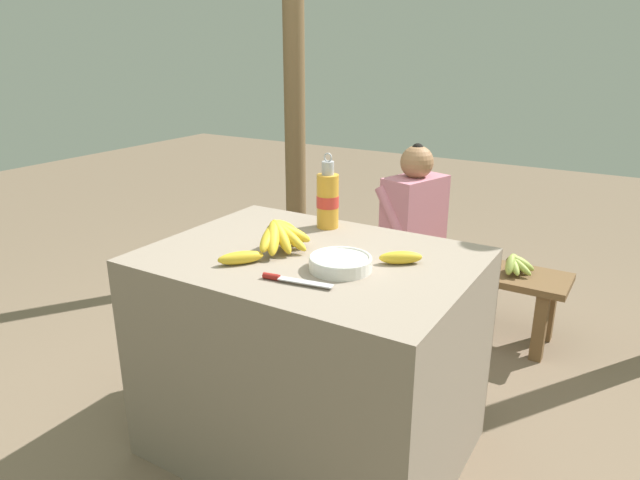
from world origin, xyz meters
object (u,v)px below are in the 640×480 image
serving_bowl (340,262)px  knife (287,279)px  loose_banana_side (401,258)px  wooden_bench (442,271)px  banana_bunch_green (517,263)px  seated_vendor (407,221)px  support_post_near (295,100)px  loose_banana_front (241,258)px  water_bottle (328,199)px  banana_bunch_ripe (281,234)px

serving_bowl → knife: (-0.09, -0.18, -0.02)m
serving_bowl → loose_banana_side: size_ratio=1.42×
wooden_bench → banana_bunch_green: (0.39, 0.00, 0.12)m
seated_vendor → support_post_near: support_post_near is taller
seated_vendor → banana_bunch_green: 0.61m
loose_banana_front → banana_bunch_green: 1.61m
water_bottle → wooden_bench: bearing=79.1°
loose_banana_side → loose_banana_front: bearing=-148.7°
banana_bunch_ripe → loose_banana_side: 0.43m
serving_bowl → seated_vendor: (-0.30, 1.29, -0.25)m
banana_bunch_ripe → support_post_near: support_post_near is taller
loose_banana_front → wooden_bench: bearing=81.2°
banana_bunch_ripe → water_bottle: water_bottle is taller
water_bottle → seated_vendor: 0.98m
wooden_bench → support_post_near: bearing=165.5°
banana_bunch_green → support_post_near: 1.73m
banana_bunch_green → wooden_bench: bearing=-179.7°
banana_bunch_ripe → loose_banana_front: (-0.04, -0.18, -0.04)m
knife → seated_vendor: bearing=89.6°
knife → seated_vendor: 1.50m
serving_bowl → banana_bunch_green: bearing=77.2°
loose_banana_front → water_bottle: bearing=85.1°
knife → wooden_bench: knife is taller
banana_bunch_ripe → loose_banana_side: bearing=13.2°
serving_bowl → support_post_near: (-1.24, 1.61, 0.33)m
wooden_bench → support_post_near: size_ratio=0.56×
banana_bunch_green → seated_vendor: bearing=-178.1°
banana_bunch_ripe → support_post_near: (-0.97, 1.56, 0.30)m
serving_bowl → seated_vendor: seated_vendor is taller
serving_bowl → support_post_near: size_ratio=0.09×
knife → support_post_near: bearing=114.3°
wooden_bench → serving_bowl: bearing=-86.2°
banana_bunch_ripe → wooden_bench: bearing=81.7°
knife → banana_bunch_green: 1.58m
water_bottle → loose_banana_side: bearing=-28.2°
loose_banana_side → seated_vendor: size_ratio=0.14×
loose_banana_front → wooden_bench: size_ratio=0.11×
banana_bunch_ripe → loose_banana_front: 0.19m
wooden_bench → support_post_near: (-1.16, 0.30, 0.84)m
banana_bunch_ripe → seated_vendor: 1.28m
banana_bunch_green → support_post_near: bearing=169.1°
knife → wooden_bench: (0.00, 1.49, -0.49)m
loose_banana_front → support_post_near: support_post_near is taller
banana_bunch_ripe → loose_banana_side: (0.42, 0.10, -0.04)m
wooden_bench → seated_vendor: bearing=-175.3°
knife → support_post_near: 2.16m
wooden_bench → loose_banana_front: bearing=-98.8°
water_bottle → banana_bunch_green: size_ratio=1.41×
water_bottle → support_post_near: support_post_near is taller
loose_banana_side → banana_bunch_green: loose_banana_side is taller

